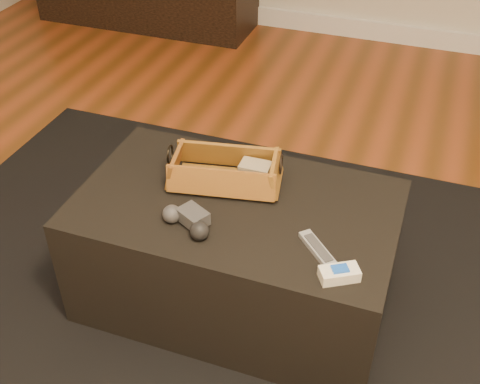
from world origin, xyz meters
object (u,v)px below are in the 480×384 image
(tv_remote, at_px, (219,179))
(game_controller, at_px, (189,220))
(ottoman, at_px, (236,252))
(silver_remote, at_px, (318,250))
(wicker_basket, at_px, (225,172))
(cream_gadget, at_px, (339,274))

(tv_remote, relative_size, game_controller, 1.05)
(ottoman, xyz_separation_m, silver_remote, (0.29, -0.13, 0.22))
(wicker_basket, relative_size, cream_gadget, 3.27)
(wicker_basket, distance_m, silver_remote, 0.42)
(game_controller, height_order, cream_gadget, game_controller)
(ottoman, height_order, silver_remote, silver_remote)
(ottoman, xyz_separation_m, wicker_basket, (-0.07, 0.08, 0.25))
(ottoman, xyz_separation_m, game_controller, (-0.09, -0.16, 0.24))
(tv_remote, relative_size, wicker_basket, 0.49)
(silver_remote, bearing_deg, cream_gadget, -46.63)
(silver_remote, bearing_deg, ottoman, 155.54)
(ottoman, xyz_separation_m, cream_gadget, (0.37, -0.21, 0.23))
(tv_remote, xyz_separation_m, wicker_basket, (0.02, 0.02, 0.02))
(wicker_basket, bearing_deg, game_controller, -95.42)
(game_controller, relative_size, cream_gadget, 1.53)
(tv_remote, distance_m, game_controller, 0.23)
(ottoman, distance_m, tv_remote, 0.26)
(ottoman, distance_m, wicker_basket, 0.27)
(tv_remote, bearing_deg, silver_remote, -44.61)
(tv_remote, relative_size, cream_gadget, 1.60)
(cream_gadget, bearing_deg, tv_remote, 148.15)
(cream_gadget, bearing_deg, game_controller, 173.04)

